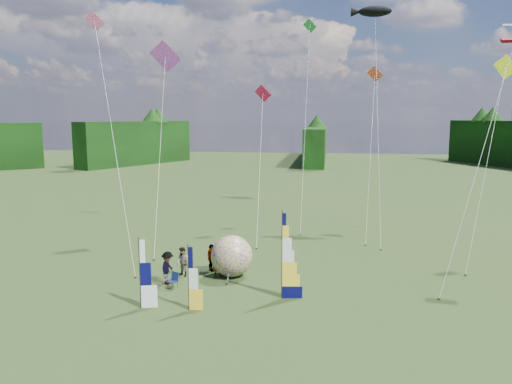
# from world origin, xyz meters

# --- Properties ---
(ground) EXTENTS (220.00, 220.00, 0.00)m
(ground) POSITION_xyz_m (0.00, 0.00, 0.00)
(ground) COLOR #394D1F
(ground) RESTS_ON ground
(treeline_ring) EXTENTS (210.00, 210.00, 8.00)m
(treeline_ring) POSITION_xyz_m (0.00, 0.00, 4.00)
(treeline_ring) COLOR #103D0D
(treeline_ring) RESTS_ON ground
(feather_banner_main) EXTENTS (1.25, 0.26, 4.57)m
(feather_banner_main) POSITION_xyz_m (0.50, 3.07, 2.29)
(feather_banner_main) COLOR #08083B
(feather_banner_main) RESTS_ON ground
(side_banner_left) EXTENTS (0.91, 0.14, 3.22)m
(side_banner_left) POSITION_xyz_m (-3.89, 0.79, 1.61)
(side_banner_left) COLOR yellow
(side_banner_left) RESTS_ON ground
(side_banner_far) EXTENTS (1.02, 0.37, 3.51)m
(side_banner_far) POSITION_xyz_m (-6.32, 0.67, 1.76)
(side_banner_far) COLOR white
(side_banner_far) RESTS_ON ground
(bol_inflatable) EXTENTS (3.23, 3.23, 2.49)m
(bol_inflatable) POSITION_xyz_m (-2.81, 6.30, 1.25)
(bol_inflatable) COLOR #2A1894
(bol_inflatable) RESTS_ON ground
(spectator_a) EXTENTS (0.65, 0.46, 1.69)m
(spectator_a) POSITION_xyz_m (-3.61, 6.06, 0.84)
(spectator_a) COLOR #66594C
(spectator_a) RESTS_ON ground
(spectator_b) EXTENTS (0.96, 0.83, 1.78)m
(spectator_b) POSITION_xyz_m (-5.70, 5.84, 0.89)
(spectator_b) COLOR #66594C
(spectator_b) RESTS_ON ground
(spectator_c) EXTENTS (0.53, 1.25, 1.90)m
(spectator_c) POSITION_xyz_m (-6.16, 4.40, 0.95)
(spectator_c) COLOR #66594C
(spectator_c) RESTS_ON ground
(spectator_d) EXTENTS (0.94, 1.05, 1.72)m
(spectator_d) POSITION_xyz_m (-4.24, 7.06, 0.86)
(spectator_d) COLOR #66594C
(spectator_d) RESTS_ON ground
(camp_chair) EXTENTS (0.70, 0.70, 0.92)m
(camp_chair) POSITION_xyz_m (-5.64, 3.68, 0.46)
(camp_chair) COLOR #101B3C
(camp_chair) RESTS_ON ground
(kite_whale) EXTENTS (5.37, 15.51, 20.43)m
(kite_whale) POSITION_xyz_m (6.62, 19.54, 10.22)
(kite_whale) COLOR black
(kite_whale) RESTS_ON ground
(kite_rainbow_delta) EXTENTS (8.34, 13.16, 16.21)m
(kite_rainbow_delta) POSITION_xyz_m (-9.34, 12.81, 8.11)
(kite_rainbow_delta) COLOR red
(kite_rainbow_delta) RESTS_ON ground
(kite_parafoil) EXTENTS (10.70, 11.69, 15.55)m
(kite_parafoil) POSITION_xyz_m (11.16, 7.30, 7.77)
(kite_parafoil) COLOR #AE0009
(kite_parafoil) RESTS_ON ground
(small_kite_red) EXTENTS (4.96, 11.14, 12.68)m
(small_kite_red) POSITION_xyz_m (-2.57, 16.82, 6.34)
(small_kite_red) COLOR red
(small_kite_red) RESTS_ON ground
(small_kite_orange) EXTENTS (4.38, 10.42, 14.19)m
(small_kite_orange) POSITION_xyz_m (6.09, 18.68, 7.09)
(small_kite_orange) COLOR #E34A20
(small_kite_orange) RESTS_ON ground
(small_kite_yellow) EXTENTS (7.75, 10.14, 14.20)m
(small_kite_yellow) POSITION_xyz_m (12.81, 11.58, 7.10)
(small_kite_yellow) COLOR #EEFF19
(small_kite_yellow) RESTS_ON ground
(small_kite_pink) EXTENTS (8.87, 11.05, 17.49)m
(small_kite_pink) POSITION_xyz_m (-11.25, 9.15, 8.75)
(small_kite_pink) COLOR #DC5D83
(small_kite_pink) RESTS_ON ground
(small_kite_green) EXTENTS (4.02, 12.48, 19.15)m
(small_kite_green) POSITION_xyz_m (0.69, 22.48, 9.58)
(small_kite_green) COLOR green
(small_kite_green) RESTS_ON ground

